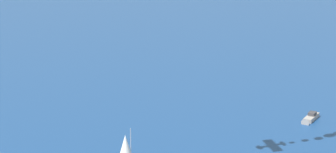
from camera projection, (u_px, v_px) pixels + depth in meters
The scene contains 1 object.
motorboat_inshore at pixel (310, 118), 173.72m from camera, with size 7.89×6.13×2.34m.
Camera 1 is at (-120.65, 5.07, 57.84)m, focal length 73.69 mm.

